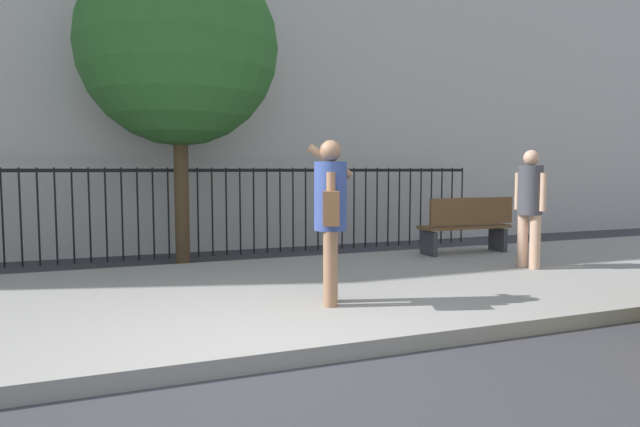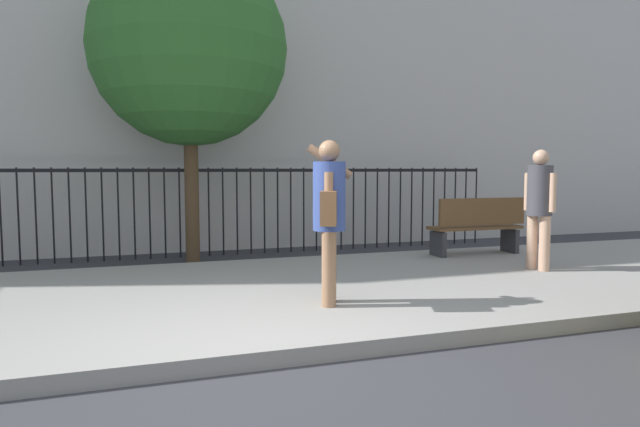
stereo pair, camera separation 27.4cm
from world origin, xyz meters
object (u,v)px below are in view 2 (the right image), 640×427
Objects in this scene: pedestrian_on_phone at (329,210)px; street_bench at (478,225)px; street_tree_mid at (189,48)px; pedestrian_walking at (540,202)px.

pedestrian_on_phone reaches higher than street_bench.
street_tree_mid is at bearing 103.75° from pedestrian_on_phone.
street_bench is 0.31× the size of street_tree_mid.
street_bench is at bearing 34.64° from pedestrian_on_phone.
pedestrian_on_phone is 0.33× the size of street_tree_mid.
pedestrian_walking is 1.51m from street_bench.
street_tree_mid reaches higher than pedestrian_walking.
street_bench is (-0.00, 1.44, -0.47)m from pedestrian_walking.
street_bench is at bearing 90.20° from pedestrian_walking.
street_bench is at bearing -20.70° from street_tree_mid.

